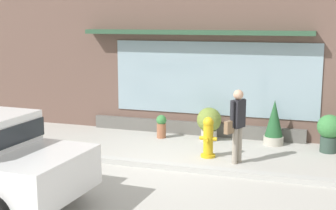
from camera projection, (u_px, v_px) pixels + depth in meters
ground_plane at (159, 165)px, 10.54m from camera, size 60.00×60.00×0.00m
curb_strip at (156, 165)px, 10.35m from camera, size 14.00×0.24×0.12m
storefront at (198, 53)px, 13.11m from camera, size 14.00×0.81×4.64m
fire_hydrant at (208, 137)px, 11.06m from camera, size 0.41×0.38×0.96m
pedestrian_with_handbag at (237, 121)px, 10.49m from camera, size 0.39×0.63×1.67m
potted_plant_trailing_edge at (329, 131)px, 11.45m from camera, size 0.59×0.59×0.93m
potted_plant_window_right at (161, 126)px, 12.88m from camera, size 0.28×0.28×0.64m
potted_plant_corner_tall at (274, 123)px, 12.14m from camera, size 0.51×0.51×1.17m
potted_plant_low_front at (209, 122)px, 12.60m from camera, size 0.65×0.65×0.88m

